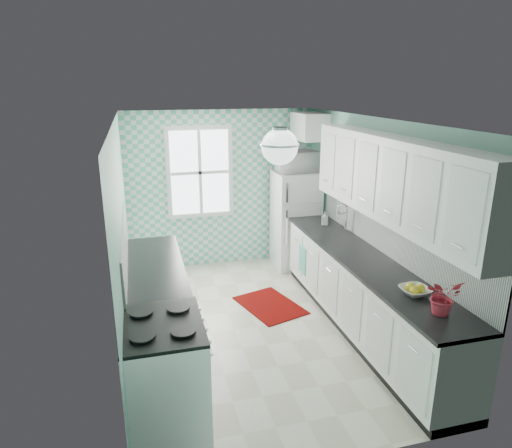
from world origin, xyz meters
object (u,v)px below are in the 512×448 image
object	(u,v)px
potted_plant	(443,297)
ceiling_light	(280,146)
fruit_bowl	(415,291)
fridge	(295,220)
microwave	(297,162)
sink	(332,233)
stove	(165,376)

from	to	relation	value
potted_plant	ceiling_light	bearing A→B (deg)	140.78
fruit_bowl	potted_plant	xyz separation A→B (m)	(0.00, -0.40, 0.13)
ceiling_light	fridge	size ratio (longest dim) A/B	0.23
microwave	sink	bearing A→B (deg)	91.29
potted_plant	microwave	distance (m)	3.61
ceiling_light	sink	size ratio (longest dim) A/B	0.61
fruit_bowl	microwave	xyz separation A→B (m)	(-0.09, 3.16, 0.74)
microwave	fridge	bearing A→B (deg)	51.24
potted_plant	microwave	bearing A→B (deg)	91.45
fridge	microwave	distance (m)	0.94
ceiling_light	microwave	distance (m)	2.87
stove	sink	size ratio (longest dim) A/B	1.77
stove	microwave	world-z (taller)	microwave
ceiling_light	stove	bearing A→B (deg)	-150.68
ceiling_light	sink	xyz separation A→B (m)	(1.20, 1.36, -1.39)
fridge	microwave	size ratio (longest dim) A/B	2.62
stove	microwave	bearing A→B (deg)	53.10
microwave	stove	bearing A→B (deg)	51.51
sink	potted_plant	world-z (taller)	sink
ceiling_light	fruit_bowl	distance (m)	1.90
stove	fruit_bowl	world-z (taller)	stove
fridge	fruit_bowl	size ratio (longest dim) A/B	5.56
stove	microwave	xyz separation A→B (m)	(2.31, 3.25, 1.19)
fridge	potted_plant	bearing A→B (deg)	-90.29
ceiling_light	potted_plant	size ratio (longest dim) A/B	1.07
fruit_bowl	microwave	world-z (taller)	microwave
stove	microwave	size ratio (longest dim) A/B	1.70
potted_plant	microwave	world-z (taller)	microwave
fridge	stove	world-z (taller)	fridge
fruit_bowl	stove	bearing A→B (deg)	-177.84
potted_plant	stove	bearing A→B (deg)	172.73
stove	sink	bearing A→B (deg)	38.79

